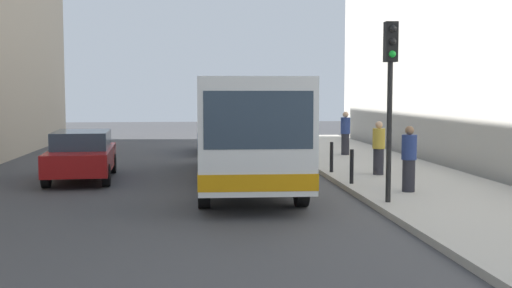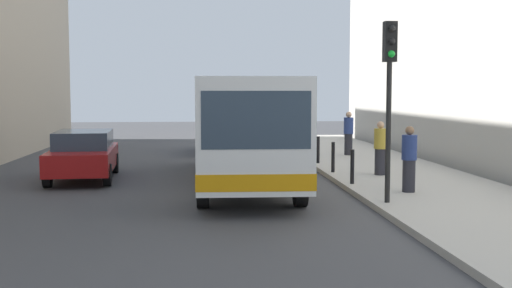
{
  "view_description": "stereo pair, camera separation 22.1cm",
  "coord_description": "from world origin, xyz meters",
  "px_view_note": "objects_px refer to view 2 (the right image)",
  "views": [
    {
      "loc": [
        -0.92,
        -16.25,
        2.68
      ],
      "look_at": [
        0.74,
        0.03,
        1.32
      ],
      "focal_mm": 44.09,
      "sensor_mm": 36.0,
      "label": 1
    },
    {
      "loc": [
        -0.7,
        -16.27,
        2.68
      ],
      "look_at": [
        0.74,
        0.03,
        1.32
      ],
      "focal_mm": 44.09,
      "sensor_mm": 36.0,
      "label": 2
    }
  ],
  "objects_px": {
    "bus": "(244,124)",
    "bollard_far": "(318,150)",
    "bollard_near": "(352,167)",
    "pedestrian_far_sidewalk": "(349,133)",
    "pedestrian_mid_sidewalk": "(380,148)",
    "car_beside_bus": "(84,154)",
    "pedestrian_near_signal": "(409,159)",
    "car_behind_bus": "(223,134)",
    "bollard_mid": "(333,157)",
    "traffic_light": "(389,77)"
  },
  "relations": [
    {
      "from": "car_behind_bus",
      "to": "bollard_mid",
      "type": "bearing_deg",
      "value": 113.42
    },
    {
      "from": "car_behind_bus",
      "to": "bollard_near",
      "type": "relative_size",
      "value": 4.73
    },
    {
      "from": "car_behind_bus",
      "to": "bollard_mid",
      "type": "distance_m",
      "value": 9.08
    },
    {
      "from": "bollard_mid",
      "to": "pedestrian_far_sidewalk",
      "type": "xyz_separation_m",
      "value": [
        1.75,
        5.29,
        0.39
      ]
    },
    {
      "from": "traffic_light",
      "to": "pedestrian_far_sidewalk",
      "type": "distance_m",
      "value": 11.06
    },
    {
      "from": "pedestrian_far_sidewalk",
      "to": "car_behind_bus",
      "type": "bearing_deg",
      "value": -74.06
    },
    {
      "from": "car_beside_bus",
      "to": "bollard_far",
      "type": "height_order",
      "value": "car_beside_bus"
    },
    {
      "from": "bus",
      "to": "pedestrian_mid_sidewalk",
      "type": "distance_m",
      "value": 4.25
    },
    {
      "from": "car_behind_bus",
      "to": "pedestrian_mid_sidewalk",
      "type": "xyz_separation_m",
      "value": [
        4.43,
        -9.28,
        0.18
      ]
    },
    {
      "from": "pedestrian_near_signal",
      "to": "pedestrian_far_sidewalk",
      "type": "relative_size",
      "value": 0.96
    },
    {
      "from": "car_beside_bus",
      "to": "pedestrian_far_sidewalk",
      "type": "distance_m",
      "value": 10.79
    },
    {
      "from": "bollard_near",
      "to": "pedestrian_near_signal",
      "type": "distance_m",
      "value": 1.9
    },
    {
      "from": "bollard_far",
      "to": "pedestrian_far_sidewalk",
      "type": "bearing_deg",
      "value": 57.68
    },
    {
      "from": "traffic_light",
      "to": "pedestrian_mid_sidewalk",
      "type": "height_order",
      "value": "traffic_light"
    },
    {
      "from": "traffic_light",
      "to": "bollard_near",
      "type": "height_order",
      "value": "traffic_light"
    },
    {
      "from": "traffic_light",
      "to": "pedestrian_mid_sidewalk",
      "type": "bearing_deg",
      "value": 75.81
    },
    {
      "from": "bus",
      "to": "bollard_near",
      "type": "height_order",
      "value": "bus"
    },
    {
      "from": "car_behind_bus",
      "to": "bollard_far",
      "type": "distance_m",
      "value": 6.78
    },
    {
      "from": "pedestrian_mid_sidewalk",
      "to": "car_beside_bus",
      "type": "bearing_deg",
      "value": 87.03
    },
    {
      "from": "pedestrian_mid_sidewalk",
      "to": "pedestrian_far_sidewalk",
      "type": "height_order",
      "value": "pedestrian_far_sidewalk"
    },
    {
      "from": "pedestrian_mid_sidewalk",
      "to": "bollard_near",
      "type": "bearing_deg",
      "value": 146.34
    },
    {
      "from": "pedestrian_far_sidewalk",
      "to": "car_beside_bus",
      "type": "bearing_deg",
      "value": -12.0
    },
    {
      "from": "bollard_far",
      "to": "car_beside_bus",
      "type": "bearing_deg",
      "value": -162.79
    },
    {
      "from": "traffic_light",
      "to": "pedestrian_far_sidewalk",
      "type": "height_order",
      "value": "traffic_light"
    },
    {
      "from": "car_behind_bus",
      "to": "bollard_mid",
      "type": "relative_size",
      "value": 4.73
    },
    {
      "from": "bus",
      "to": "pedestrian_near_signal",
      "type": "xyz_separation_m",
      "value": [
        3.97,
        -3.06,
        -0.74
      ]
    },
    {
      "from": "pedestrian_near_signal",
      "to": "bus",
      "type": "bearing_deg",
      "value": -29.06
    },
    {
      "from": "bollard_mid",
      "to": "car_beside_bus",
      "type": "bearing_deg",
      "value": 179.08
    },
    {
      "from": "bus",
      "to": "traffic_light",
      "type": "xyz_separation_m",
      "value": [
        2.98,
        -4.5,
        1.28
      ]
    },
    {
      "from": "pedestrian_far_sidewalk",
      "to": "pedestrian_near_signal",
      "type": "bearing_deg",
      "value": 45.32
    },
    {
      "from": "bus",
      "to": "bollard_far",
      "type": "bearing_deg",
      "value": -128.26
    },
    {
      "from": "bus",
      "to": "car_beside_bus",
      "type": "relative_size",
      "value": 2.46
    },
    {
      "from": "bollard_mid",
      "to": "pedestrian_near_signal",
      "type": "height_order",
      "value": "pedestrian_near_signal"
    },
    {
      "from": "car_behind_bus",
      "to": "bollard_far",
      "type": "xyz_separation_m",
      "value": [
        3.14,
        -6.0,
        -0.16
      ]
    },
    {
      "from": "pedestrian_far_sidewalk",
      "to": "bus",
      "type": "bearing_deg",
      "value": 12.88
    },
    {
      "from": "bollard_mid",
      "to": "bus",
      "type": "bearing_deg",
      "value": -161.41
    },
    {
      "from": "bollard_near",
      "to": "pedestrian_far_sidewalk",
      "type": "height_order",
      "value": "pedestrian_far_sidewalk"
    },
    {
      "from": "car_behind_bus",
      "to": "pedestrian_far_sidewalk",
      "type": "distance_m",
      "value": 5.87
    },
    {
      "from": "car_beside_bus",
      "to": "bollard_far",
      "type": "bearing_deg",
      "value": -166.47
    },
    {
      "from": "bollard_mid",
      "to": "pedestrian_mid_sidewalk",
      "type": "distance_m",
      "value": 1.53
    },
    {
      "from": "bollard_near",
      "to": "pedestrian_mid_sidewalk",
      "type": "relative_size",
      "value": 0.58
    },
    {
      "from": "bollard_near",
      "to": "bollard_far",
      "type": "distance_m",
      "value": 5.03
    },
    {
      "from": "car_beside_bus",
      "to": "pedestrian_far_sidewalk",
      "type": "xyz_separation_m",
      "value": [
        9.47,
        5.16,
        0.23
      ]
    },
    {
      "from": "bus",
      "to": "car_beside_bus",
      "type": "xyz_separation_m",
      "value": [
        -4.84,
        1.09,
        -0.94
      ]
    },
    {
      "from": "bollard_near",
      "to": "pedestrian_mid_sidewalk",
      "type": "xyz_separation_m",
      "value": [
        1.29,
        1.76,
        0.34
      ]
    },
    {
      "from": "bollard_far",
      "to": "pedestrian_mid_sidewalk",
      "type": "distance_m",
      "value": 3.54
    },
    {
      "from": "car_beside_bus",
      "to": "pedestrian_mid_sidewalk",
      "type": "distance_m",
      "value": 9.05
    },
    {
      "from": "pedestrian_mid_sidewalk",
      "to": "bollard_mid",
      "type": "bearing_deg",
      "value": 62.14
    },
    {
      "from": "bollard_mid",
      "to": "pedestrian_mid_sidewalk",
      "type": "height_order",
      "value": "pedestrian_mid_sidewalk"
    },
    {
      "from": "traffic_light",
      "to": "bollard_far",
      "type": "distance_m",
      "value": 8.33
    }
  ]
}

